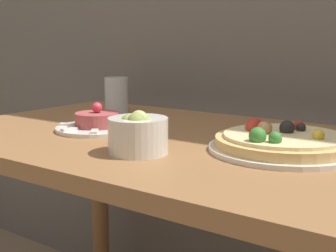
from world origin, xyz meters
The scene contains 5 objects.
dining_table centered at (0.00, 0.36, 0.63)m, with size 1.21×0.73×0.74m.
pizza_plate centered at (0.27, 0.37, 0.76)m, with size 0.31×0.31×0.06m.
tartare_plate centered at (-0.20, 0.31, 0.76)m, with size 0.21×0.21×0.07m.
small_bowl centered at (0.04, 0.18, 0.78)m, with size 0.12×0.12×0.09m.
drinking_glass centered at (-0.36, 0.57, 0.80)m, with size 0.07×0.07×0.11m.
Camera 1 is at (0.62, -0.53, 0.97)m, focal length 50.00 mm.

